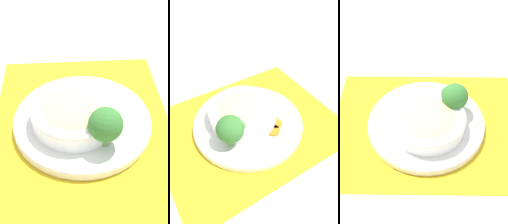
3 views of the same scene
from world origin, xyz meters
The scene contains 7 objects.
ground_plane centered at (0.00, 0.00, 0.00)m, with size 4.00×4.00×0.00m, color beige.
placemat centered at (0.00, 0.00, 0.00)m, with size 0.51×0.41×0.00m.
plate centered at (0.00, 0.00, 0.02)m, with size 0.31×0.31×0.02m.
bowl centered at (0.01, -0.02, 0.05)m, with size 0.19×0.19×0.05m.
broccoli_floret centered at (0.07, 0.04, 0.07)m, with size 0.07×0.07×0.09m.
carrot_slice_near centered at (-0.04, 0.07, 0.02)m, with size 0.04×0.04×0.01m.
carrot_slice_middle centered at (-0.06, 0.05, 0.02)m, with size 0.04×0.04×0.01m.
Camera 3 is at (-0.02, -0.53, 0.64)m, focal length 50.00 mm.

